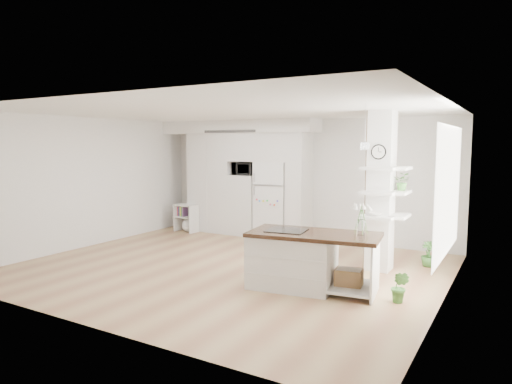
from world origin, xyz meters
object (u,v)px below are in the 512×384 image
at_px(floor_plant_a, 400,287).
at_px(refrigerator, 274,200).
at_px(kitchen_island, 300,258).
at_px(bookshelf, 187,220).

bearing_deg(floor_plant_a, refrigerator, 139.51).
height_order(kitchen_island, bookshelf, kitchen_island).
relative_size(bookshelf, floor_plant_a, 1.50).
bearing_deg(kitchen_island, bookshelf, 140.09).
bearing_deg(refrigerator, floor_plant_a, -40.49).
relative_size(refrigerator, bookshelf, 2.61).
height_order(refrigerator, bookshelf, refrigerator).
height_order(kitchen_island, floor_plant_a, kitchen_island).
relative_size(kitchen_island, bookshelf, 2.99).
xyz_separation_m(refrigerator, bookshelf, (-2.18, -0.48, -0.58)).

